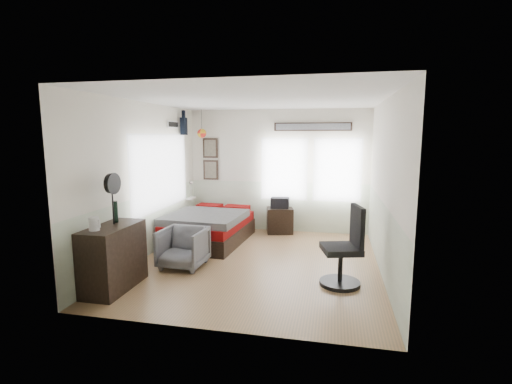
# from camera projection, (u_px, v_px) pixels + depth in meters

# --- Properties ---
(ground_plane) EXTENTS (4.00, 4.50, 0.01)m
(ground_plane) POSITION_uv_depth(u_px,v_px,m) (257.00, 263.00, 6.26)
(ground_plane) COLOR #8E6C4B
(room_shell) EXTENTS (4.02, 4.52, 2.71)m
(room_shell) POSITION_uv_depth(u_px,v_px,m) (255.00, 167.00, 6.22)
(room_shell) COLOR beige
(room_shell) RESTS_ON ground_plane
(wall_decor) EXTENTS (3.55, 1.32, 1.44)m
(wall_decor) POSITION_uv_depth(u_px,v_px,m) (226.00, 137.00, 8.07)
(wall_decor) COLOR black
(wall_decor) RESTS_ON room_shell
(bed) EXTENTS (1.51, 2.02, 0.62)m
(bed) POSITION_uv_depth(u_px,v_px,m) (209.00, 227.00, 7.46)
(bed) COLOR black
(bed) RESTS_ON ground_plane
(dresser) EXTENTS (0.48, 1.00, 0.90)m
(dresser) POSITION_uv_depth(u_px,v_px,m) (114.00, 257.00, 5.15)
(dresser) COLOR black
(dresser) RESTS_ON ground_plane
(armchair) EXTENTS (0.72, 0.74, 0.65)m
(armchair) POSITION_uv_depth(u_px,v_px,m) (183.00, 248.00, 6.03)
(armchair) COLOR slate
(armchair) RESTS_ON ground_plane
(nightstand) EXTENTS (0.65, 0.56, 0.56)m
(nightstand) POSITION_uv_depth(u_px,v_px,m) (280.00, 220.00, 8.17)
(nightstand) COLOR black
(nightstand) RESTS_ON ground_plane
(task_chair) EXTENTS (0.63, 0.63, 1.16)m
(task_chair) POSITION_uv_depth(u_px,v_px,m) (345.00, 253.00, 5.27)
(task_chair) COLOR black
(task_chair) RESTS_ON ground_plane
(kettle) EXTENTS (0.15, 0.13, 0.18)m
(kettle) POSITION_uv_depth(u_px,v_px,m) (94.00, 224.00, 4.83)
(kettle) COLOR silver
(kettle) RESTS_ON dresser
(bottle) EXTENTS (0.08, 0.08, 0.31)m
(bottle) POSITION_uv_depth(u_px,v_px,m) (115.00, 212.00, 5.29)
(bottle) COLOR black
(bottle) RESTS_ON dresser
(stand_fan) EXTENTS (0.09, 0.30, 0.72)m
(stand_fan) POSITION_uv_depth(u_px,v_px,m) (112.00, 184.00, 5.10)
(stand_fan) COLOR black
(stand_fan) RESTS_ON dresser
(black_bag) EXTENTS (0.40, 0.27, 0.23)m
(black_bag) POSITION_uv_depth(u_px,v_px,m) (280.00, 203.00, 8.11)
(black_bag) COLOR black
(black_bag) RESTS_ON nightstand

